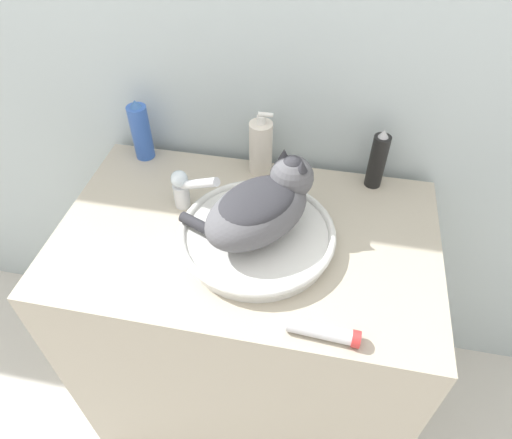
{
  "coord_description": "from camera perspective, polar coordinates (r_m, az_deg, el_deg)",
  "views": [
    {
      "loc": [
        0.18,
        -0.49,
        1.77
      ],
      "look_at": [
        0.03,
        0.27,
        0.99
      ],
      "focal_mm": 32.0,
      "sensor_mm": 36.0,
      "label": 1
    }
  ],
  "objects": [
    {
      "name": "soap_pump_bottle",
      "position": [
        1.34,
        0.61,
        9.04
      ],
      "size": [
        0.07,
        0.07,
        0.2
      ],
      "color": "silver",
      "rests_on": "vanity_counter"
    },
    {
      "name": "faucet",
      "position": [
        1.23,
        -8.86,
        4.0
      ],
      "size": [
        0.15,
        0.09,
        0.16
      ],
      "rotation": [
        0.0,
        0.0,
        -0.4
      ],
      "color": "silver",
      "rests_on": "vanity_counter"
    },
    {
      "name": "cream_tube",
      "position": [
        1.01,
        8.55,
        -13.74
      ],
      "size": [
        0.16,
        0.04,
        0.04
      ],
      "rotation": [
        0.0,
        0.0,
        -0.06
      ],
      "color": "silver",
      "rests_on": "vanity_counter"
    },
    {
      "name": "cat",
      "position": [
        1.1,
        0.77,
        1.9
      ],
      "size": [
        0.36,
        0.34,
        0.17
      ],
      "rotation": [
        0.0,
        0.0,
        0.93
      ],
      "color": "#56565B",
      "rests_on": "sink_basin"
    },
    {
      "name": "vanity_counter",
      "position": [
        1.55,
        -0.96,
        -13.16
      ],
      "size": [
        1.0,
        0.62,
        0.9
      ],
      "color": "#B2A893",
      "rests_on": "ground_plane"
    },
    {
      "name": "spray_bottle_trigger",
      "position": [
        1.43,
        -14.2,
        10.65
      ],
      "size": [
        0.06,
        0.06,
        0.2
      ],
      "color": "#335BB7",
      "rests_on": "vanity_counter"
    },
    {
      "name": "sink_basin",
      "position": [
        1.16,
        0.14,
        -1.99
      ],
      "size": [
        0.4,
        0.4,
        0.05
      ],
      "color": "silver",
      "rests_on": "vanity_counter"
    },
    {
      "name": "hairspray_can_black",
      "position": [
        1.33,
        14.96,
        7.17
      ],
      "size": [
        0.05,
        0.05,
        0.19
      ],
      "color": "black",
      "rests_on": "vanity_counter"
    },
    {
      "name": "wall_back",
      "position": [
        1.3,
        2.08,
        19.19
      ],
      "size": [
        8.0,
        0.05,
        2.4
      ],
      "color": "silver",
      "rests_on": "ground_plane"
    }
  ]
}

